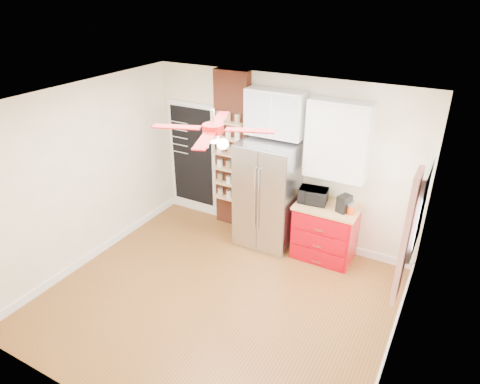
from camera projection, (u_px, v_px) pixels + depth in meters
The scene contains 21 objects.
floor at pixel (218, 299), 5.86m from camera, with size 4.50×4.50×0.00m, color brown.
ceiling at pixel (212, 105), 4.67m from camera, with size 4.50×4.50×0.00m, color white.
wall_back at pixel (281, 160), 6.84m from camera, with size 4.50×0.02×2.70m, color #FFEECD.
wall_front at pixel (94, 311), 3.69m from camera, with size 4.50×0.02×2.70m, color #FFEECD.
wall_left at pixel (84, 177), 6.24m from camera, with size 0.02×4.00×2.70m, color #FFEECD.
wall_right at pixel (406, 265), 4.29m from camera, with size 0.02×4.00×2.70m, color #FFEECD.
chalkboard at pixel (193, 156), 7.65m from camera, with size 0.95×0.05×1.95m.
brick_pillar at pixel (233, 152), 7.14m from camera, with size 0.60×0.16×2.70m, color brown.
fridge at pixel (268, 195), 6.78m from camera, with size 0.90×0.70×1.75m, color #B7B7BC.
upper_glass_cabinet at pixel (276, 113), 6.37m from camera, with size 0.90×0.35×0.70m, color white.
red_cabinet at pixel (325, 231), 6.59m from camera, with size 0.94×0.64×0.90m.
upper_shelf_unit at pixel (338, 141), 6.09m from camera, with size 0.90×0.30×1.15m, color white.
window at pixel (421, 210), 4.92m from camera, with size 0.04×0.75×1.05m, color white.
curtain at pixel (406, 239), 4.55m from camera, with size 0.06×0.40×1.55m, color #AC2716.
ceiling_fan at pixel (213, 129), 4.79m from camera, with size 1.40×1.40×0.44m.
toaster_oven at pixel (313, 196), 6.43m from camera, with size 0.42×0.28×0.23m, color black.
coffee_maker at pixel (344, 204), 6.18m from camera, with size 0.15×0.20×0.25m, color black.
canister_left at pixel (351, 210), 6.13m from camera, with size 0.11×0.11×0.14m, color red.
canister_right at pixel (351, 206), 6.22m from camera, with size 0.09×0.09×0.14m, color #C9390B.
pantry_jar_oats at pixel (219, 149), 7.05m from camera, with size 0.09×0.09×0.12m, color beige.
pantry_jar_beans at pixel (230, 150), 6.95m from camera, with size 0.09×0.09×0.14m, color #9A6E4E.
Camera 1 is at (2.49, -3.89, 3.91)m, focal length 32.00 mm.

